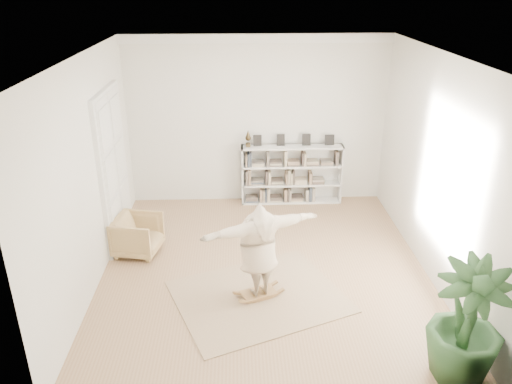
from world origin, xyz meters
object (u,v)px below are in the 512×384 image
armchair (138,235)px  person (259,247)px  houseplant (467,322)px  rocker_board (259,293)px  bookshelf (291,175)px

armchair → person: (2.12, -1.47, 0.54)m
armchair → houseplant: houseplant is taller
rocker_board → houseplant: (2.43, -1.76, 0.74)m
rocker_board → person: 0.83m
rocker_board → houseplant: size_ratio=0.37×
person → armchair: bearing=-56.9°
bookshelf → houseplant: bearing=-73.8°
rocker_board → person: person is taller
armchair → houseplant: bearing=-113.7°
bookshelf → houseplant: 5.59m
armchair → bookshelf: bearing=-42.8°
bookshelf → rocker_board: 3.76m
person → houseplant: bearing=122.0°
armchair → person: size_ratio=0.42×
armchair → houseplant: (4.55, -3.23, 0.46)m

